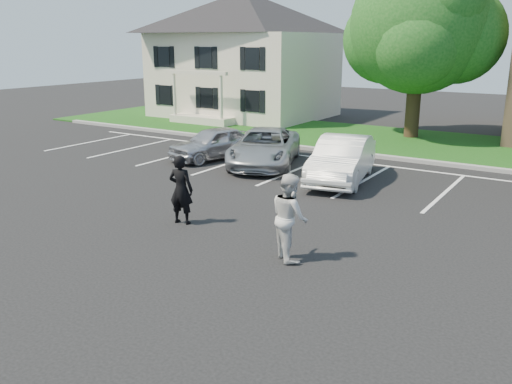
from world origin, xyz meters
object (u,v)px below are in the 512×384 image
tree (422,28)px  car_silver_west (214,143)px  car_silver_minivan (265,147)px  car_white_sedan (342,159)px  man_white_shirt (290,217)px  man_black_suit (181,190)px  house (244,56)px

tree → car_silver_west: 11.89m
car_silver_minivan → car_white_sedan: bearing=-33.2°
car_white_sedan → car_silver_minivan: bearing=157.0°
car_silver_minivan → car_white_sedan: car_white_sedan is taller
car_silver_minivan → man_white_shirt: bearing=-77.2°
man_white_shirt → car_silver_west: bearing=-4.4°
man_black_suit → car_silver_west: bearing=-70.7°
house → tree: size_ratio=1.17×
man_black_suit → car_silver_minivan: man_black_suit is taller
tree → man_white_shirt: 17.83m
man_white_shirt → car_silver_minivan: bearing=-15.0°
car_silver_west → car_silver_minivan: 2.38m
man_white_shirt → tree: bearing=-42.1°
man_black_suit → man_white_shirt: man_white_shirt is taller
man_black_suit → car_white_sedan: bearing=-116.4°
tree → car_silver_west: size_ratio=2.25×
car_silver_west → man_white_shirt: bearing=-28.3°
tree → car_white_sedan: 11.02m
tree → car_silver_west: tree is taller
man_white_shirt → car_silver_minivan: man_white_shirt is taller
car_silver_west → car_white_sedan: (5.96, -0.55, 0.10)m
house → car_white_sedan: 17.72m
man_black_suit → car_silver_minivan: size_ratio=0.37×
man_white_shirt → car_white_sedan: man_white_shirt is taller
man_white_shirt → car_silver_west: size_ratio=0.50×
car_white_sedan → house: bearing=122.9°
man_black_suit → man_white_shirt: (3.62, -0.59, 0.05)m
tree → man_black_suit: 17.16m
house → man_black_suit: 21.85m
tree → man_white_shirt: (2.39, -17.13, -4.37)m
car_silver_minivan → tree: bearing=49.4°
man_white_shirt → man_black_suit: bearing=30.7°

